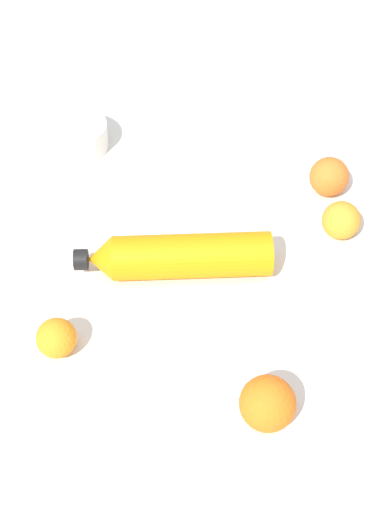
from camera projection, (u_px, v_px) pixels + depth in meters
The scene contains 7 objects.
ground_plane at pixel (208, 253), 1.13m from camera, with size 2.40×2.40×0.00m, color silver.
water_bottle at pixel (178, 256), 1.08m from camera, with size 0.22×0.30×0.07m.
orange_0 at pixel (330, 178), 1.20m from camera, with size 0.07×0.07×0.07m, color orange.
orange_1 at pixel (268, 403), 0.90m from camera, with size 0.08×0.08×0.08m, color orange.
orange_2 at pixel (56, 338), 0.98m from camera, with size 0.06×0.06×0.06m, color orange.
orange_3 at pixel (341, 220), 1.14m from camera, with size 0.07×0.07×0.07m, color orange.
ceramic_bowl at pixel (75, 136), 1.30m from camera, with size 0.13×0.13×0.05m, color white.
Camera 1 is at (0.59, -0.44, 0.86)m, focal length 46.49 mm.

